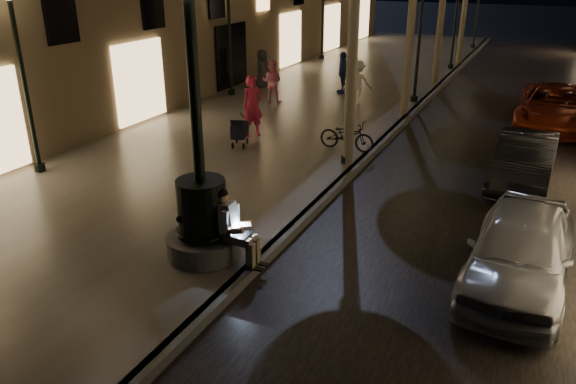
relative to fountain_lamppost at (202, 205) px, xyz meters
The scene contains 22 objects.
ground 13.09m from the fountain_lamppost, 85.60° to the left, with size 120.00×120.00×0.00m, color black.
cobble_lane 13.65m from the fountain_lamppost, 72.90° to the left, with size 6.00×45.00×0.02m, color black.
promenade 13.39m from the fountain_lamppost, 102.99° to the left, with size 8.00×45.00×0.20m, color #615C56.
curb_strip 13.09m from the fountain_lamppost, 85.60° to the left, with size 0.25×45.00×0.20m, color #59595B.
fountain_lamppost is the anchor object (origin of this frame).
seated_man_laptop 0.67m from the fountain_lamppost, ahead, with size 1.05×0.35×1.41m.
lamp_curb_a 6.37m from the fountain_lamppost, 83.35° to the left, with size 0.36×0.36×4.81m.
lamp_curb_b 14.16m from the fountain_lamppost, 87.14° to the left, with size 0.36×0.36×4.81m.
lamp_curb_c 22.10m from the fountain_lamppost, 88.18° to the left, with size 0.36×0.36×4.81m.
lamp_left_a 7.00m from the fountain_lamppost, 162.65° to the left, with size 0.36×0.36×4.81m.
lamp_left_b 13.75m from the fountain_lamppost, 118.07° to the left, with size 0.36×0.36×4.81m.
lamp_left_c 23.00m from the fountain_lamppost, 106.22° to the left, with size 0.36×0.36×4.81m.
stroller 6.65m from the fountain_lamppost, 113.69° to the left, with size 0.59×0.97×0.98m.
car_front 5.68m from the fountain_lamppost, 17.03° to the left, with size 1.65×4.10×1.40m, color #9FA3A6.
car_second 8.57m from the fountain_lamppost, 52.93° to the left, with size 1.36×3.90×1.28m, color black.
car_third 14.30m from the fountain_lamppost, 66.47° to the left, with size 2.32×5.03×1.40m, color maroon.
pedestrian_red 7.75m from the fountain_lamppost, 111.37° to the left, with size 0.69×0.45×1.90m, color #CC2848.
pedestrian_pink 12.28m from the fountain_lamppost, 110.43° to the left, with size 0.79×0.61×1.62m, color pink.
pedestrian_white 12.68m from the fountain_lamppost, 95.47° to the left, with size 1.08×0.62×1.67m, color silver.
pedestrian_blue 14.41m from the fountain_lamppost, 99.51° to the left, with size 0.99×0.41×1.69m, color #294098.
pedestrian_dark 15.02m from the fountain_lamppost, 113.19° to the left, with size 0.79×0.51×1.62m, color #37363C.
bicycle 7.12m from the fountain_lamppost, 87.37° to the left, with size 0.58×1.65×0.87m, color black.
Camera 1 is at (4.37, -5.82, 5.35)m, focal length 35.00 mm.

